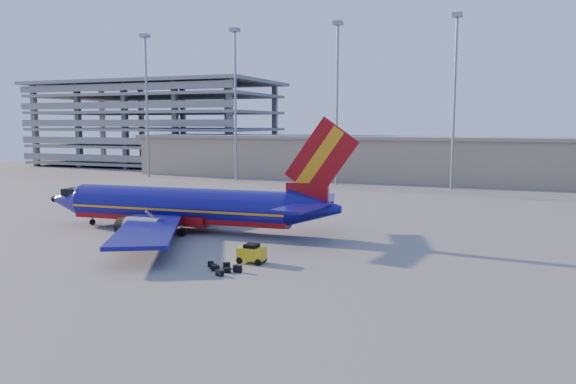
# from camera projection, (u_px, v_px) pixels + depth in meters

# --- Properties ---
(ground) EXTENTS (220.00, 220.00, 0.00)m
(ground) POSITION_uv_depth(u_px,v_px,m) (255.00, 233.00, 56.61)
(ground) COLOR slate
(ground) RESTS_ON ground
(terminal_building) EXTENTS (122.00, 16.00, 8.50)m
(terminal_building) POSITION_uv_depth(u_px,v_px,m) (430.00, 159.00, 106.13)
(terminal_building) COLOR gray
(terminal_building) RESTS_ON ground
(parking_garage) EXTENTS (62.00, 32.00, 21.40)m
(parking_garage) POSITION_uv_depth(u_px,v_px,m) (156.00, 120.00, 145.97)
(parking_garage) COLOR slate
(parking_garage) RESTS_ON ground
(light_mast_row) EXTENTS (101.60, 1.60, 28.65)m
(light_mast_row) POSITION_uv_depth(u_px,v_px,m) (394.00, 84.00, 95.21)
(light_mast_row) COLOR gray
(light_mast_row) RESTS_ON ground
(aircraft_main) EXTENTS (34.34, 32.97, 11.62)m
(aircraft_main) POSITION_uv_depth(u_px,v_px,m) (188.00, 207.00, 57.19)
(aircraft_main) COLOR navy
(aircraft_main) RESTS_ON ground
(baggage_tug) EXTENTS (2.16, 1.33, 1.54)m
(baggage_tug) POSITION_uv_depth(u_px,v_px,m) (252.00, 253.00, 44.27)
(baggage_tug) COLOR gold
(baggage_tug) RESTS_ON ground
(luggage_pile) EXTENTS (3.31, 2.66, 0.54)m
(luggage_pile) POSITION_uv_depth(u_px,v_px,m) (223.00, 268.00, 41.98)
(luggage_pile) COLOR black
(luggage_pile) RESTS_ON ground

